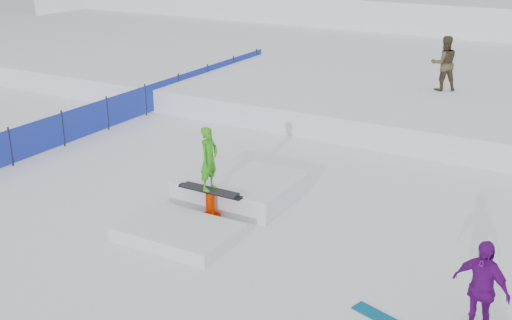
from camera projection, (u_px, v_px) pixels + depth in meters
The scene contains 7 objects.
ground at pixel (189, 232), 13.66m from camera, with size 120.00×120.00×0.00m, color white.
snow_berm at pixel (486, 15), 37.66m from camera, with size 60.00×14.00×2.40m, color white.
snow_midrise at pixel (414, 73), 26.54m from camera, with size 50.00×18.00×0.80m, color white.
safety_fence at pixel (146, 100), 21.89m from camera, with size 0.05×16.00×1.10m.
walker_olive at pixel (444, 63), 21.81m from camera, with size 0.91×0.71×1.87m, color #473A26.
spectator_purple at pixel (481, 288), 10.00m from camera, with size 0.97×0.40×1.65m, color #630B80.
jib_rail_feature at pixel (224, 196), 14.73m from camera, with size 2.60×4.40×2.11m.
Camera 1 is at (7.37, -9.94, 6.15)m, focal length 45.00 mm.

